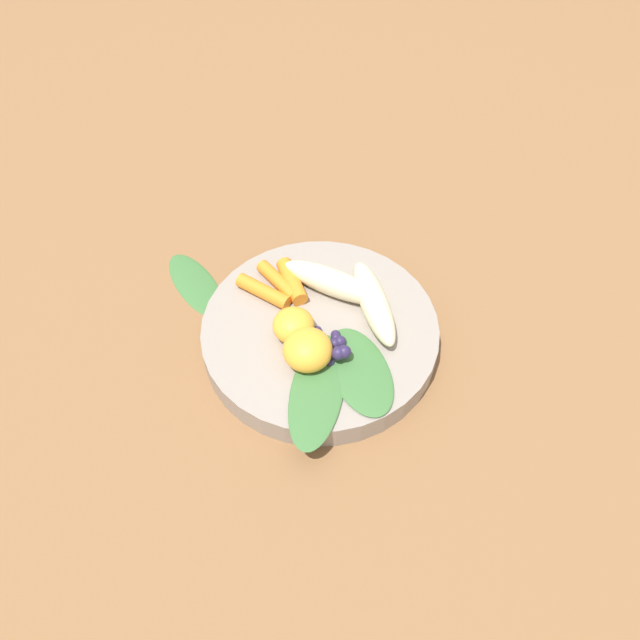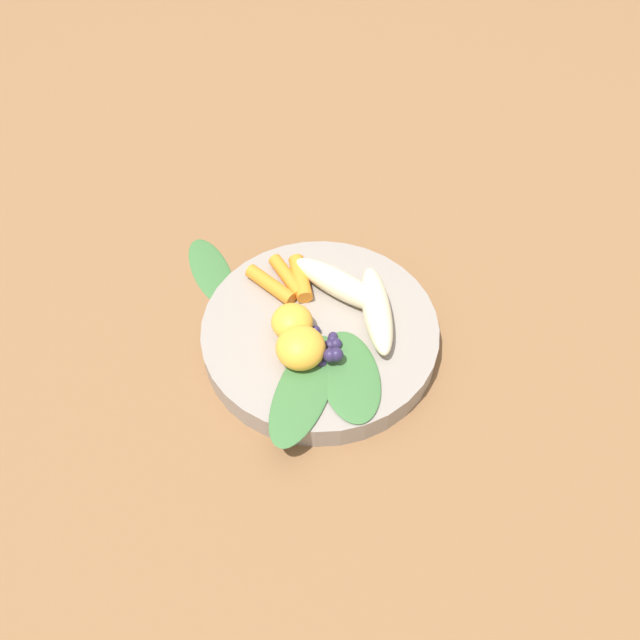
{
  "view_description": "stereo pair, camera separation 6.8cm",
  "coord_description": "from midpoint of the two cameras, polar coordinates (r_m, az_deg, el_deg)",
  "views": [
    {
      "loc": [
        0.11,
        -0.4,
        0.57
      ],
      "look_at": [
        0.0,
        0.0,
        0.04
      ],
      "focal_mm": 36.43,
      "sensor_mm": 36.0,
      "label": 1
    },
    {
      "loc": [
        0.18,
        -0.38,
        0.57
      ],
      "look_at": [
        0.0,
        0.0,
        0.04
      ],
      "focal_mm": 36.43,
      "sensor_mm": 36.0,
      "label": 2
    }
  ],
  "objects": [
    {
      "name": "orange_segment_far",
      "position": [
        0.67,
        -5.25,
        -0.66
      ],
      "size": [
        0.04,
        0.04,
        0.03
      ],
      "primitive_type": "ellipsoid",
      "color": "#F4A833",
      "rests_on": "bowl"
    },
    {
      "name": "bowl",
      "position": [
        0.7,
        -2.78,
        -1.44
      ],
      "size": [
        0.25,
        0.25,
        0.03
      ],
      "primitive_type": "cylinder",
      "color": "gray",
      "rests_on": "ground_plane"
    },
    {
      "name": "banana_peeled_left",
      "position": [
        0.71,
        -1.75,
        3.19
      ],
      "size": [
        0.12,
        0.05,
        0.03
      ],
      "primitive_type": "ellipsoid",
      "rotation": [
        0.0,
        0.0,
        2.95
      ],
      "color": "beige",
      "rests_on": "bowl"
    },
    {
      "name": "ground_plane",
      "position": [
        0.71,
        -2.73,
        -2.16
      ],
      "size": [
        2.4,
        2.4,
        0.0
      ],
      "primitive_type": "plane",
      "color": "brown"
    },
    {
      "name": "carrot_mid_right",
      "position": [
        0.71,
        -7.72,
        2.35
      ],
      "size": [
        0.07,
        0.03,
        0.02
      ],
      "primitive_type": "cylinder",
      "rotation": [
        0.0,
        1.57,
        2.84
      ],
      "color": "orange",
      "rests_on": "bowl"
    },
    {
      "name": "carrot_front",
      "position": [
        0.72,
        -5.19,
        3.26
      ],
      "size": [
        0.05,
        0.06,
        0.02
      ],
      "primitive_type": "cylinder",
      "rotation": [
        0.0,
        1.57,
        2.19
      ],
      "color": "orange",
      "rests_on": "bowl"
    },
    {
      "name": "carrot_mid_left",
      "position": [
        0.72,
        -6.41,
        3.29
      ],
      "size": [
        0.06,
        0.05,
        0.02
      ],
      "primitive_type": "cylinder",
      "rotation": [
        0.0,
        1.57,
        2.53
      ],
      "color": "orange",
      "rests_on": "bowl"
    },
    {
      "name": "blueberry_pile",
      "position": [
        0.66,
        -1.78,
        -2.48
      ],
      "size": [
        0.05,
        0.05,
        0.03
      ],
      "color": "#2D234C",
      "rests_on": "bowl"
    },
    {
      "name": "kale_leaf_right",
      "position": [
        0.65,
        0.52,
        -4.69
      ],
      "size": [
        0.11,
        0.13,
        0.01
      ],
      "primitive_type": "ellipsoid",
      "rotation": [
        0.0,
        0.0,
        5.3
      ],
      "color": "#3D7038",
      "rests_on": "bowl"
    },
    {
      "name": "kale_leaf_left",
      "position": [
        0.64,
        -3.3,
        -6.37
      ],
      "size": [
        0.07,
        0.14,
        0.01
      ],
      "primitive_type": "ellipsoid",
      "rotation": [
        0.0,
        0.0,
        4.82
      ],
      "color": "#3D7038",
      "rests_on": "bowl"
    },
    {
      "name": "kale_leaf_stray",
      "position": [
        0.78,
        -13.33,
        2.98
      ],
      "size": [
        0.12,
        0.11,
        0.01
      ],
      "primitive_type": "ellipsoid",
      "rotation": [
        0.0,
        0.0,
        2.42
      ],
      "color": "#3D7038",
      "rests_on": "ground_plane"
    },
    {
      "name": "orange_segment_near",
      "position": [
        0.65,
        -4.48,
        -2.73
      ],
      "size": [
        0.05,
        0.05,
        0.04
      ],
      "primitive_type": "ellipsoid",
      "color": "#F4A833",
      "rests_on": "bowl"
    },
    {
      "name": "banana_peeled_right",
      "position": [
        0.69,
        1.95,
        1.36
      ],
      "size": [
        0.08,
        0.12,
        0.03
      ],
      "primitive_type": "ellipsoid",
      "rotation": [
        0.0,
        0.0,
        2.09
      ],
      "color": "beige",
      "rests_on": "bowl"
    }
  ]
}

